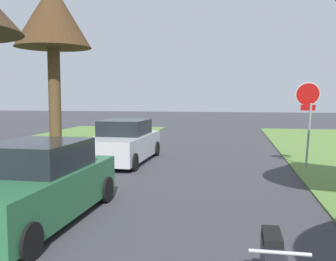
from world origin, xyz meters
The scene contains 4 objects.
stop_sign_far centered at (4.08, 14.15, 2.14)m, with size 0.81×0.76×2.90m.
street_tree_left_mid_b centered at (-5.70, 15.46, 5.59)m, with size 3.08×3.08×6.99m.
parked_sedan_green centered at (-2.25, 7.39, 0.72)m, with size 2.04×4.45×1.57m.
parked_sedan_silver centered at (-2.47, 14.42, 0.72)m, with size 2.04×4.45×1.57m.
Camera 1 is at (1.60, 0.49, 2.49)m, focal length 41.25 mm.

